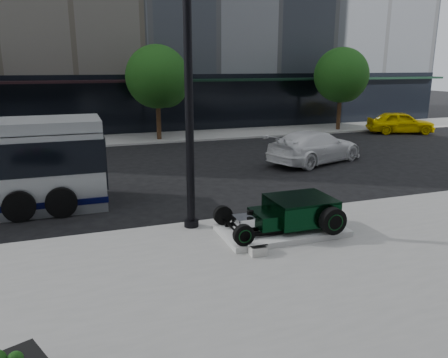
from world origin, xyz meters
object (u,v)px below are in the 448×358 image
object	(u,v)px
hot_rod	(293,212)
white_sedan	(315,147)
yellow_taxi	(401,122)
lamppost	(189,104)

from	to	relation	value
hot_rod	white_sedan	size ratio (longest dim) A/B	0.60
hot_rod	yellow_taxi	world-z (taller)	yellow_taxi
white_sedan	yellow_taxi	distance (m)	12.22
hot_rod	white_sedan	world-z (taller)	white_sedan
white_sedan	yellow_taxi	world-z (taller)	white_sedan
lamppost	white_sedan	distance (m)	10.87
hot_rod	yellow_taxi	xyz separation A→B (m)	(15.99, 14.31, 0.06)
hot_rod	lamppost	xyz separation A→B (m)	(-2.56, 1.31, 2.90)
hot_rod	lamppost	size ratio (longest dim) A/B	0.43
lamppost	white_sedan	xyz separation A→B (m)	(8.05, 6.74, -2.83)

